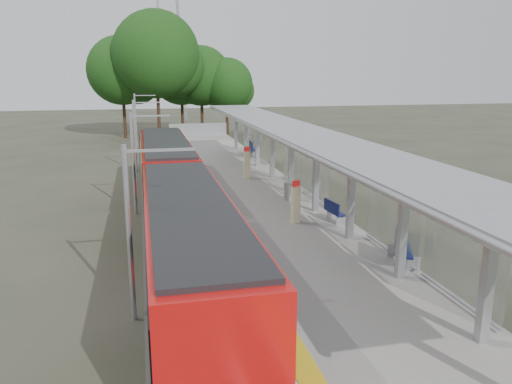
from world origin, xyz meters
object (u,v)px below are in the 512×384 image
bench_far (252,148)px  info_pillar_far (247,165)px  bench_near (401,248)px  bench_mid (334,211)px  litter_bin (288,191)px  train (175,195)px  info_pillar_near (296,204)px

bench_far → info_pillar_far: bearing=-100.1°
bench_near → info_pillar_far: info_pillar_far is taller
bench_far → info_pillar_far: 8.49m
bench_near → bench_mid: (-0.37, 5.24, -0.10)m
bench_near → info_pillar_far: (-2.17, 15.10, 0.26)m
litter_bin → info_pillar_far: bearing=99.4°
train → info_pillar_far: bearing=57.8°
bench_near → bench_far: size_ratio=0.97×
bench_near → train: bearing=159.1°
train → info_pillar_near: train is taller
train → litter_bin: (5.88, 2.08, -0.60)m
bench_mid → bench_far: bench_far is taller
info_pillar_far → litter_bin: bearing=-97.5°
train → info_pillar_near: (5.05, -1.84, -0.24)m
bench_mid → info_pillar_far: size_ratio=0.71×
bench_mid → info_pillar_near: (-1.68, 0.19, 0.33)m
bench_mid → info_pillar_far: info_pillar_far is taller
train → bench_far: size_ratio=15.82×
bench_mid → info_pillar_far: bearing=94.1°
train → bench_mid: (6.73, -2.04, -0.56)m
bench_mid → bench_far: (0.37, 18.06, 0.13)m
info_pillar_near → train: bearing=136.8°
train → bench_far: (7.10, 16.02, -0.44)m
info_pillar_far → bench_far: bearing=58.4°
info_pillar_far → train: bearing=-139.1°
bench_near → bench_far: bearing=114.9°
info_pillar_far → bench_mid: bearing=-96.5°
bench_mid → litter_bin: 4.21m
bench_far → train: bearing=-109.2°
bench_far → litter_bin: bench_far is taller
train → bench_near: (7.10, -7.28, -0.46)m
litter_bin → train: bearing=-160.5°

